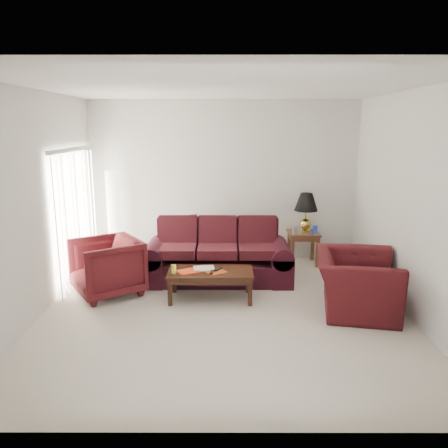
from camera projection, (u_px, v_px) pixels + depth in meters
The scene contains 19 objects.
floor at pixel (224, 310), 6.11m from camera, with size 5.00×5.00×0.00m, color beige.
blinds at pixel (77, 216), 7.15m from camera, with size 0.10×2.00×2.16m, color silver.
sofa at pixel (218, 252), 7.21m from camera, with size 2.42×1.04×0.99m, color black, non-canonical shape.
throw_pillow at pixel (187, 226), 8.02m from camera, with size 0.39×0.11×0.39m, color black.
end_table at pixel (303, 248), 8.14m from camera, with size 0.56×0.56×0.61m, color brown, non-canonical shape.
table_lamp at pixel (306, 213), 8.03m from camera, with size 0.43×0.43×0.72m, color gold, non-canonical shape.
clock at pixel (297, 230), 7.89m from camera, with size 0.16×0.06×0.16m, color silver.
blue_canister at pixel (315, 230), 7.92m from camera, with size 0.09×0.09×0.15m, color #1D38BD.
picture_frame at pixel (295, 226), 8.20m from camera, with size 0.13×0.02×0.16m, color #B9B8BC.
floor_lamp at pixel (114, 218), 7.96m from camera, with size 0.29×0.29×1.77m, color silver, non-canonical shape.
armchair_left at pixel (107, 267), 6.62m from camera, with size 0.93×0.95×0.87m, color #430F13.
armchair_right at pixel (356, 283), 6.03m from camera, with size 1.23×1.08×0.80m, color #3C0D11.
coffee_table at pixel (211, 285), 6.48m from camera, with size 1.25×0.63×0.44m, color black, non-canonical shape.
magazine_red at pixel (189, 271), 6.37m from camera, with size 0.31×0.23×0.02m, color red.
magazine_white at pixel (204, 268), 6.52m from camera, with size 0.31×0.23×0.02m, color white.
magazine_orange at pixel (217, 272), 6.35m from camera, with size 0.26×0.19×0.01m, color #C84D17.
remote_a at pixel (212, 272), 6.28m from camera, with size 0.05×0.16×0.02m, color black.
remote_b at pixel (218, 269), 6.41m from camera, with size 0.05×0.18×0.02m, color black.
yellow_glass at pixel (174, 269), 6.31m from camera, with size 0.07×0.07×0.12m, color yellow.
Camera 1 is at (0.01, -5.70, 2.52)m, focal length 35.00 mm.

